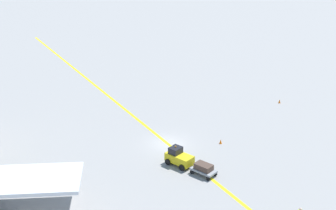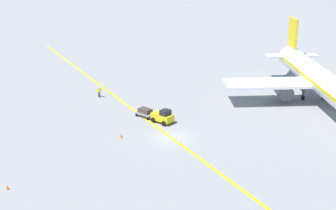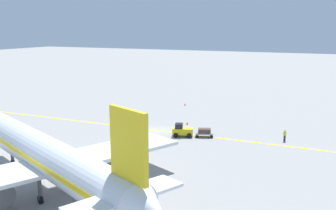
{
  "view_description": "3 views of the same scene",
  "coord_description": "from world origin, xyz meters",
  "px_view_note": "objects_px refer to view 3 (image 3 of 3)",
  "views": [
    {
      "loc": [
        -23.82,
        -43.23,
        24.84
      ],
      "look_at": [
        2.04,
        3.64,
        3.26
      ],
      "focal_mm": 50.0,
      "sensor_mm": 36.0,
      "label": 1
    },
    {
      "loc": [
        25.36,
        47.04,
        23.36
      ],
      "look_at": [
        -0.69,
        -2.19,
        3.52
      ],
      "focal_mm": 50.0,
      "sensor_mm": 36.0,
      "label": 2
    },
    {
      "loc": [
        -53.14,
        -26.91,
        15.97
      ],
      "look_at": [
        4.55,
        0.14,
        3.24
      ],
      "focal_mm": 42.0,
      "sensor_mm": 36.0,
      "label": 3
    }
  ],
  "objects_px": {
    "airplane_at_gate": "(48,157)",
    "baggage_tug_white": "(182,130)",
    "baggage_cart_trailing": "(204,132)",
    "traffic_cone_near_nose": "(187,123)",
    "ground_crew_worker": "(285,135)",
    "traffic_cone_mid_apron": "(185,104)"
  },
  "relations": [
    {
      "from": "baggage_tug_white",
      "to": "ground_crew_worker",
      "type": "height_order",
      "value": "baggage_tug_white"
    },
    {
      "from": "airplane_at_gate",
      "to": "baggage_tug_white",
      "type": "bearing_deg",
      "value": -8.68
    },
    {
      "from": "traffic_cone_mid_apron",
      "to": "baggage_tug_white",
      "type": "bearing_deg",
      "value": -158.41
    },
    {
      "from": "airplane_at_gate",
      "to": "traffic_cone_near_nose",
      "type": "distance_m",
      "value": 31.28
    },
    {
      "from": "ground_crew_worker",
      "to": "baggage_cart_trailing",
      "type": "bearing_deg",
      "value": 103.57
    },
    {
      "from": "baggage_tug_white",
      "to": "traffic_cone_mid_apron",
      "type": "xyz_separation_m",
      "value": [
        21.72,
        8.59,
        -0.63
      ]
    },
    {
      "from": "airplane_at_gate",
      "to": "traffic_cone_near_nose",
      "type": "relative_size",
      "value": 61.13
    },
    {
      "from": "baggage_cart_trailing",
      "to": "traffic_cone_near_nose",
      "type": "bearing_deg",
      "value": 41.71
    },
    {
      "from": "baggage_cart_trailing",
      "to": "baggage_tug_white",
      "type": "bearing_deg",
      "value": 110.86
    },
    {
      "from": "airplane_at_gate",
      "to": "ground_crew_worker",
      "type": "height_order",
      "value": "airplane_at_gate"
    },
    {
      "from": "baggage_tug_white",
      "to": "baggage_cart_trailing",
      "type": "distance_m",
      "value": 3.3
    },
    {
      "from": "airplane_at_gate",
      "to": "baggage_cart_trailing",
      "type": "height_order",
      "value": "airplane_at_gate"
    },
    {
      "from": "ground_crew_worker",
      "to": "traffic_cone_mid_apron",
      "type": "height_order",
      "value": "ground_crew_worker"
    },
    {
      "from": "ground_crew_worker",
      "to": "traffic_cone_near_nose",
      "type": "bearing_deg",
      "value": 79.47
    },
    {
      "from": "baggage_tug_white",
      "to": "traffic_cone_near_nose",
      "type": "distance_m",
      "value": 7.17
    },
    {
      "from": "ground_crew_worker",
      "to": "baggage_tug_white",
      "type": "bearing_deg",
      "value": 105.2
    },
    {
      "from": "traffic_cone_near_nose",
      "to": "traffic_cone_mid_apron",
      "type": "relative_size",
      "value": 1.0
    },
    {
      "from": "traffic_cone_mid_apron",
      "to": "airplane_at_gate",
      "type": "bearing_deg",
      "value": -173.91
    },
    {
      "from": "airplane_at_gate",
      "to": "traffic_cone_mid_apron",
      "type": "distance_m",
      "value": 46.29
    },
    {
      "from": "baggage_tug_white",
      "to": "traffic_cone_near_nose",
      "type": "relative_size",
      "value": 6.07
    },
    {
      "from": "baggage_tug_white",
      "to": "baggage_cart_trailing",
      "type": "xyz_separation_m",
      "value": [
        1.17,
        -3.08,
        -0.14
      ]
    },
    {
      "from": "baggage_tug_white",
      "to": "ground_crew_worker",
      "type": "bearing_deg",
      "value": -74.8
    }
  ]
}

